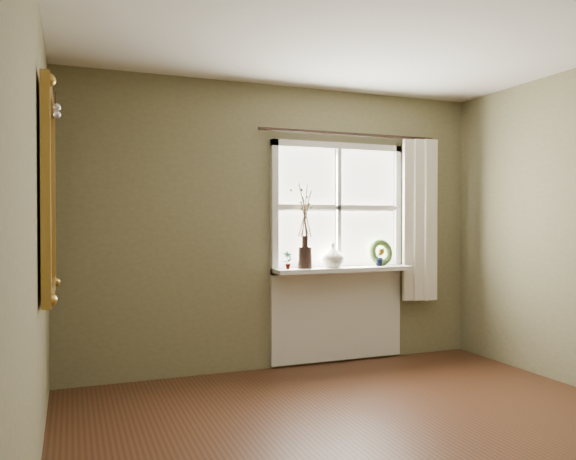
% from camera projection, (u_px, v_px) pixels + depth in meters
% --- Properties ---
extents(wall_back, '(4.00, 0.10, 2.60)m').
position_uv_depth(wall_back, '(282.00, 227.00, 5.23)').
color(wall_back, '#6A6545').
rests_on(wall_back, ground).
extents(wall_left, '(0.10, 4.50, 2.60)m').
position_uv_depth(wall_left, '(16.00, 234.00, 2.34)').
color(wall_left, '#6A6545').
rests_on(wall_left, ground).
extents(window_frame, '(1.36, 0.06, 1.24)m').
position_uv_depth(window_frame, '(338.00, 208.00, 5.36)').
color(window_frame, silver).
rests_on(window_frame, wall_back).
extents(window_sill, '(1.36, 0.26, 0.04)m').
position_uv_depth(window_sill, '(343.00, 269.00, 5.27)').
color(window_sill, silver).
rests_on(window_sill, wall_back).
extents(window_apron, '(1.36, 0.04, 0.88)m').
position_uv_depth(window_apron, '(338.00, 314.00, 5.38)').
color(window_apron, silver).
rests_on(window_apron, ground).
extents(dark_jug, '(0.16, 0.16, 0.20)m').
position_uv_depth(dark_jug, '(305.00, 258.00, 5.12)').
color(dark_jug, black).
rests_on(dark_jug, window_sill).
extents(cream_vase, '(0.29, 0.29, 0.23)m').
position_uv_depth(cream_vase, '(333.00, 255.00, 5.23)').
color(cream_vase, beige).
rests_on(cream_vase, window_sill).
extents(wreath, '(0.27, 0.14, 0.27)m').
position_uv_depth(wreath, '(381.00, 255.00, 5.46)').
color(wreath, '#30471F').
rests_on(wreath, window_sill).
extents(potted_plant_left, '(0.09, 0.06, 0.16)m').
position_uv_depth(potted_plant_left, '(288.00, 260.00, 5.06)').
color(potted_plant_left, '#30471F').
rests_on(potted_plant_left, window_sill).
extents(potted_plant_right, '(0.12, 0.11, 0.17)m').
position_uv_depth(potted_plant_right, '(380.00, 257.00, 5.41)').
color(potted_plant_right, '#30471F').
rests_on(potted_plant_right, window_sill).
extents(curtain, '(0.36, 0.12, 1.59)m').
position_uv_depth(curtain, '(418.00, 220.00, 5.57)').
color(curtain, beige).
rests_on(curtain, wall_back).
extents(curtain_rod, '(1.84, 0.03, 0.03)m').
position_uv_depth(curtain_rod, '(350.00, 134.00, 5.33)').
color(curtain_rod, black).
rests_on(curtain_rod, wall_back).
extents(gilt_mirror, '(0.10, 1.06, 1.26)m').
position_uv_depth(gilt_mirror, '(48.00, 194.00, 3.43)').
color(gilt_mirror, white).
rests_on(gilt_mirror, wall_left).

